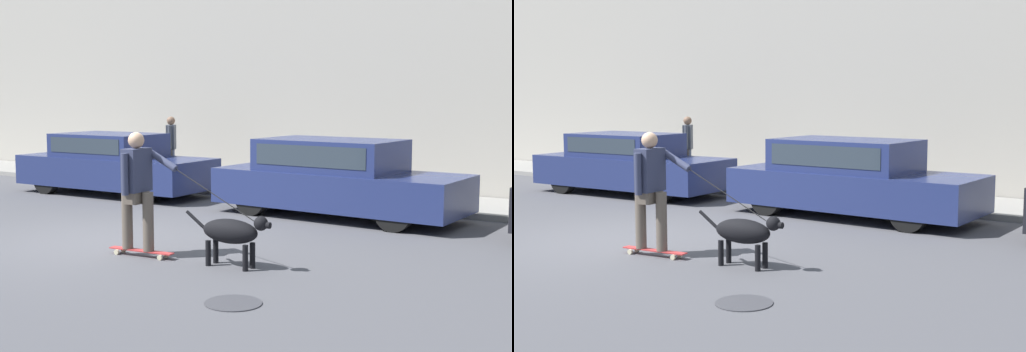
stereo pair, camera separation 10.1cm
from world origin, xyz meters
TOP-DOWN VIEW (x-y plane):
  - ground_plane at (0.00, 0.00)m, footprint 36.00×36.00m
  - back_wall at (0.00, 7.11)m, footprint 32.00×0.30m
  - sidewalk_curb at (0.00, 5.86)m, footprint 30.00×2.15m
  - parked_car_0 at (-3.46, 3.77)m, footprint 4.45×1.79m
  - parked_car_1 at (1.90, 3.77)m, footprint 4.47×1.83m
  - dog at (2.50, -0.30)m, footprint 1.25×0.34m
  - skateboarder at (1.09, -0.46)m, footprint 2.28×0.60m
  - pedestrian_with_bag at (-3.19, 5.37)m, footprint 0.42×0.60m
  - manhole_cover at (3.40, -1.58)m, footprint 0.60×0.60m

SIDE VIEW (x-z plane):
  - ground_plane at x=0.00m, z-range 0.00..0.00m
  - manhole_cover at x=3.40m, z-range 0.00..0.01m
  - sidewalk_curb at x=0.00m, z-range 0.00..0.11m
  - dog at x=2.50m, z-range 0.10..0.78m
  - parked_car_0 at x=-3.46m, z-range -0.02..1.29m
  - parked_car_1 at x=1.90m, z-range -0.02..1.35m
  - skateboarder at x=1.09m, z-range 0.11..1.77m
  - pedestrian_with_bag at x=-3.19m, z-range 0.18..1.72m
  - back_wall at x=0.00m, z-range 0.00..5.92m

